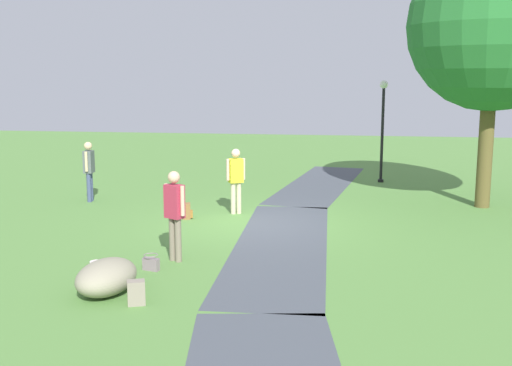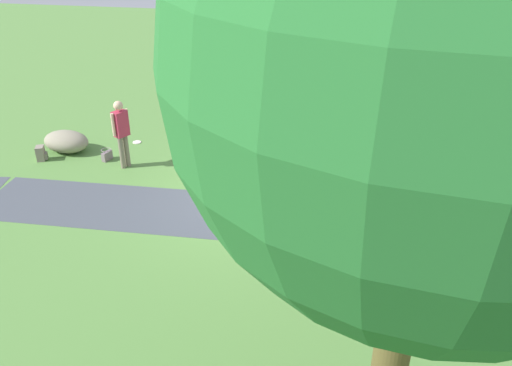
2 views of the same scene
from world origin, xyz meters
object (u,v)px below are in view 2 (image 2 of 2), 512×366
object	(u,v)px
large_shade_tree	(441,64)
spare_backpack_on_lawn	(267,159)
man_near_boulder	(341,92)
handbag_on_grass	(107,155)
lawn_boulder	(66,141)
passerby_on_path	(291,150)
woman_with_handbag	(121,129)
backpack_by_boulder	(41,154)
frisbee_on_grass	(137,142)

from	to	relation	value
large_shade_tree	spare_backpack_on_lawn	bearing A→B (deg)	-71.22
man_near_boulder	handbag_on_grass	world-z (taller)	man_near_boulder
large_shade_tree	man_near_boulder	size ratio (longest dim) A/B	4.13
lawn_boulder	passerby_on_path	world-z (taller)	passerby_on_path
passerby_on_path	handbag_on_grass	bearing A→B (deg)	-7.81
man_near_boulder	passerby_on_path	distance (m)	4.65
man_near_boulder	spare_backpack_on_lawn	bearing A→B (deg)	62.94
woman_with_handbag	spare_backpack_on_lawn	bearing A→B (deg)	-168.45
man_near_boulder	backpack_by_boulder	size ratio (longest dim) A/B	4.40
spare_backpack_on_lawn	frisbee_on_grass	world-z (taller)	spare_backpack_on_lawn
man_near_boulder	passerby_on_path	xyz separation A→B (m)	(0.98, 4.55, -0.01)
passerby_on_path	spare_backpack_on_lawn	xyz separation A→B (m)	(0.76, -1.15, -0.83)
handbag_on_grass	spare_backpack_on_lawn	distance (m)	4.34
large_shade_tree	frisbee_on_grass	bearing A→B (deg)	-52.46
large_shade_tree	passerby_on_path	distance (m)	8.00
lawn_boulder	large_shade_tree	bearing A→B (deg)	137.12
backpack_by_boulder	handbag_on_grass	bearing A→B (deg)	-169.32
woman_with_handbag	frisbee_on_grass	distance (m)	1.90
woman_with_handbag	spare_backpack_on_lawn	size ratio (longest dim) A/B	4.53
man_near_boulder	spare_backpack_on_lawn	size ratio (longest dim) A/B	4.40
man_near_boulder	passerby_on_path	world-z (taller)	man_near_boulder
man_near_boulder	spare_backpack_on_lawn	xyz separation A→B (m)	(1.73, 3.40, -0.83)
woman_with_handbag	backpack_by_boulder	bearing A→B (deg)	0.85
passerby_on_path	backpack_by_boulder	xyz separation A→B (m)	(6.81, -0.37, -0.83)
passerby_on_path	frisbee_on_grass	bearing A→B (deg)	-22.35
lawn_boulder	spare_backpack_on_lawn	bearing A→B (deg)	-178.76
woman_with_handbag	backpack_by_boulder	size ratio (longest dim) A/B	4.53
backpack_by_boulder	frisbee_on_grass	distance (m)	2.61
lawn_boulder	woman_with_handbag	distance (m)	2.23
handbag_on_grass	spare_backpack_on_lawn	xyz separation A→B (m)	(-4.31, -0.45, 0.05)
frisbee_on_grass	woman_with_handbag	bearing A→B (deg)	101.76
backpack_by_boulder	spare_backpack_on_lawn	bearing A→B (deg)	-172.63
man_near_boulder	frisbee_on_grass	world-z (taller)	man_near_boulder
large_shade_tree	backpack_by_boulder	world-z (taller)	large_shade_tree
woman_with_handbag	frisbee_on_grass	bearing A→B (deg)	-78.24
lawn_boulder	handbag_on_grass	world-z (taller)	lawn_boulder
lawn_boulder	passerby_on_path	distance (m)	6.53
large_shade_tree	woman_with_handbag	world-z (taller)	large_shade_tree
large_shade_tree	woman_with_handbag	bearing A→B (deg)	-48.33
passerby_on_path	handbag_on_grass	world-z (taller)	passerby_on_path
man_near_boulder	woman_with_handbag	bearing A→B (deg)	37.54
passerby_on_path	backpack_by_boulder	size ratio (longest dim) A/B	4.37
lawn_boulder	man_near_boulder	world-z (taller)	man_near_boulder
lawn_boulder	woman_with_handbag	xyz separation A→B (m)	(-2.00, 0.62, 0.77)
lawn_boulder	handbag_on_grass	xyz separation A→B (m)	(-1.34, 0.33, -0.15)
backpack_by_boulder	spare_backpack_on_lawn	world-z (taller)	same
large_shade_tree	man_near_boulder	xyz separation A→B (m)	(0.94, -11.25, -3.93)
large_shade_tree	spare_backpack_on_lawn	xyz separation A→B (m)	(2.67, -7.85, -4.76)
passerby_on_path	spare_backpack_on_lawn	bearing A→B (deg)	-56.58
lawn_boulder	backpack_by_boulder	distance (m)	0.78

